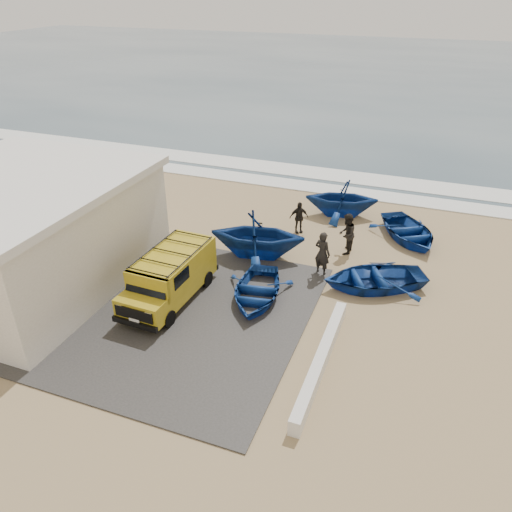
% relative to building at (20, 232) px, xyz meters
% --- Properties ---
extents(ground, '(160.00, 160.00, 0.00)m').
position_rel_building_xyz_m(ground, '(7.50, 2.00, -2.16)').
color(ground, tan).
extents(slab, '(12.00, 10.00, 0.05)m').
position_rel_building_xyz_m(slab, '(5.50, -0.00, -2.14)').
color(slab, '#3D3A37').
rests_on(slab, ground).
extents(ocean, '(180.00, 88.00, 0.01)m').
position_rel_building_xyz_m(ocean, '(7.50, 58.00, -2.16)').
color(ocean, '#385166').
rests_on(ocean, ground).
extents(surf_line, '(180.00, 1.60, 0.06)m').
position_rel_building_xyz_m(surf_line, '(7.50, 14.00, -2.13)').
color(surf_line, white).
rests_on(surf_line, ground).
extents(surf_wash, '(180.00, 2.20, 0.04)m').
position_rel_building_xyz_m(surf_wash, '(7.50, 16.50, -2.14)').
color(surf_wash, white).
rests_on(surf_wash, ground).
extents(building, '(8.40, 9.40, 4.30)m').
position_rel_building_xyz_m(building, '(0.00, 0.00, 0.00)').
color(building, white).
rests_on(building, ground).
extents(parapet, '(0.35, 6.00, 0.55)m').
position_rel_building_xyz_m(parapet, '(12.50, -1.00, -1.89)').
color(parapet, silver).
rests_on(parapet, ground).
extents(van, '(2.00, 4.65, 1.97)m').
position_rel_building_xyz_m(van, '(6.16, 0.78, -1.11)').
color(van, gold).
rests_on(van, ground).
extents(boat_near_left, '(3.20, 4.06, 0.76)m').
position_rel_building_xyz_m(boat_near_left, '(9.22, 1.86, -1.78)').
color(boat_near_left, navy).
rests_on(boat_near_left, ground).
extents(boat_near_right, '(5.00, 4.51, 0.85)m').
position_rel_building_xyz_m(boat_near_right, '(13.30, 4.35, -1.74)').
color(boat_near_right, navy).
rests_on(boat_near_right, ground).
extents(boat_mid_left, '(4.71, 4.26, 2.18)m').
position_rel_building_xyz_m(boat_mid_left, '(8.08, 5.04, -1.08)').
color(boat_mid_left, navy).
rests_on(boat_mid_left, ground).
extents(boat_mid_right, '(4.55, 4.92, 0.83)m').
position_rel_building_xyz_m(boat_mid_right, '(14.16, 9.15, -1.75)').
color(boat_mid_right, navy).
rests_on(boat_mid_right, ground).
extents(boat_far_left, '(4.27, 3.89, 1.94)m').
position_rel_building_xyz_m(boat_far_left, '(10.59, 10.72, -1.19)').
color(boat_far_left, navy).
rests_on(boat_far_left, ground).
extents(fisherman_front, '(0.82, 0.67, 1.93)m').
position_rel_building_xyz_m(fisherman_front, '(11.09, 4.62, -1.20)').
color(fisherman_front, black).
rests_on(fisherman_front, ground).
extents(fisherman_middle, '(0.74, 0.94, 1.88)m').
position_rel_building_xyz_m(fisherman_middle, '(11.66, 6.78, -1.22)').
color(fisherman_middle, black).
rests_on(fisherman_middle, ground).
extents(fisherman_back, '(0.99, 0.81, 1.58)m').
position_rel_building_xyz_m(fisherman_back, '(9.10, 8.02, -1.38)').
color(fisherman_back, black).
rests_on(fisherman_back, ground).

